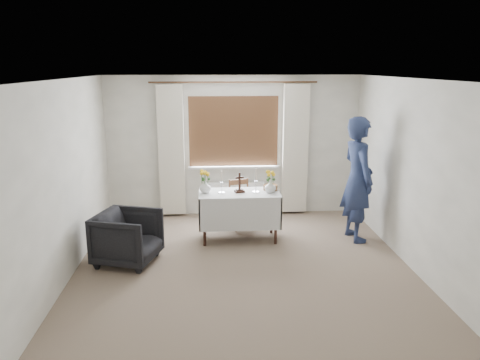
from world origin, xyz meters
name	(u,v)px	position (x,y,z in m)	size (l,w,h in m)	color
ground	(244,270)	(0.00, 0.00, 0.00)	(5.00, 5.00, 0.00)	gray
altar_table	(239,216)	(0.01, 1.15, 0.38)	(1.24, 0.64, 0.76)	silver
wooden_chair	(242,205)	(0.09, 1.67, 0.41)	(0.37, 0.37, 0.81)	#50301B
armchair	(128,238)	(-1.58, 0.38, 0.36)	(0.77, 0.80, 0.72)	black
person	(358,179)	(1.83, 1.06, 0.96)	(0.70, 0.46, 1.93)	navy
radiator	(234,198)	(0.00, 2.42, 0.30)	(1.10, 0.10, 0.60)	white
wooden_cross	(240,183)	(0.02, 1.16, 0.92)	(0.14, 0.10, 0.31)	black
candlestick_left	(222,182)	(-0.26, 1.14, 0.93)	(0.10, 0.10, 0.35)	white
candlestick_right	(256,180)	(0.27, 1.15, 0.95)	(0.11, 0.11, 0.37)	white
flower_vase_left	(205,187)	(-0.51, 1.18, 0.85)	(0.18, 0.18, 0.19)	silver
flower_vase_right	(270,187)	(0.49, 1.12, 0.85)	(0.18, 0.18, 0.18)	silver
wicker_basket	(270,187)	(0.51, 1.27, 0.80)	(0.22, 0.22, 0.08)	brown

